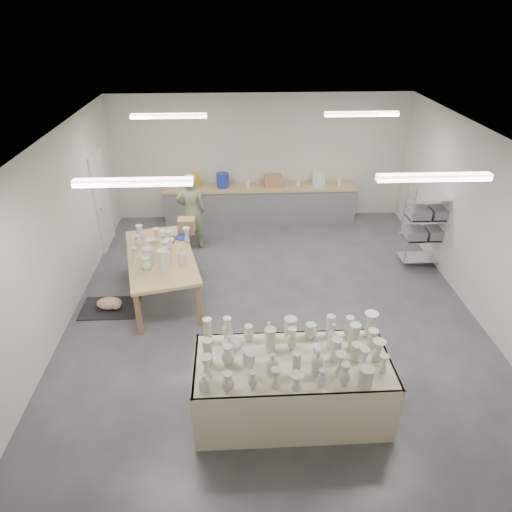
{
  "coord_description": "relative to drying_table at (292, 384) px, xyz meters",
  "views": [
    {
      "loc": [
        -0.6,
        -6.65,
        4.81
      ],
      "look_at": [
        -0.28,
        0.01,
        1.05
      ],
      "focal_mm": 32.0,
      "sensor_mm": 36.0,
      "label": 1
    }
  ],
  "objects": [
    {
      "name": "room",
      "position": [
        -0.18,
        2.44,
        1.58
      ],
      "size": [
        8.0,
        8.02,
        3.0
      ],
      "color": "#424449",
      "rests_on": "ground"
    },
    {
      "name": "back_counter",
      "position": [
        -0.08,
        6.04,
        0.01
      ],
      "size": [
        4.6,
        0.6,
        1.24
      ],
      "color": "tan",
      "rests_on": "ground"
    },
    {
      "name": "wire_shelf",
      "position": [
        3.13,
        3.76,
        0.44
      ],
      "size": [
        0.88,
        0.48,
        1.8
      ],
      "color": "silver",
      "rests_on": "ground"
    },
    {
      "name": "drying_table",
      "position": [
        0.0,
        0.0,
        0.0
      ],
      "size": [
        2.49,
        1.19,
        1.25
      ],
      "rotation": [
        0.0,
        0.0,
        0.01
      ],
      "color": "olive",
      "rests_on": "ground"
    },
    {
      "name": "work_table",
      "position": [
        -2.01,
        2.93,
        0.39
      ],
      "size": [
        1.61,
        2.46,
        1.21
      ],
      "rotation": [
        0.0,
        0.0,
        0.23
      ],
      "color": "tan",
      "rests_on": "ground"
    },
    {
      "name": "rug",
      "position": [
        -2.96,
        2.46,
        -0.47
      ],
      "size": [
        1.0,
        0.7,
        0.02
      ],
      "primitive_type": "cube",
      "color": "black",
      "rests_on": "ground"
    },
    {
      "name": "cat",
      "position": [
        -2.94,
        2.44,
        -0.36
      ],
      "size": [
        0.52,
        0.44,
        0.19
      ],
      "rotation": [
        0.0,
        0.0,
        0.37
      ],
      "color": "white",
      "rests_on": "rug"
    },
    {
      "name": "potter",
      "position": [
        -1.64,
        4.73,
        0.37
      ],
      "size": [
        0.66,
        0.46,
        1.71
      ],
      "primitive_type": "imported",
      "rotation": [
        0.0,
        0.0,
        3.23
      ],
      "color": "gray",
      "rests_on": "ground"
    },
    {
      "name": "red_stool",
      "position": [
        -1.64,
        5.0,
        -0.16
      ],
      "size": [
        0.46,
        0.46,
        0.36
      ],
      "rotation": [
        0.0,
        0.0,
        -0.25
      ],
      "color": "#A42A17",
      "rests_on": "ground"
    }
  ]
}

